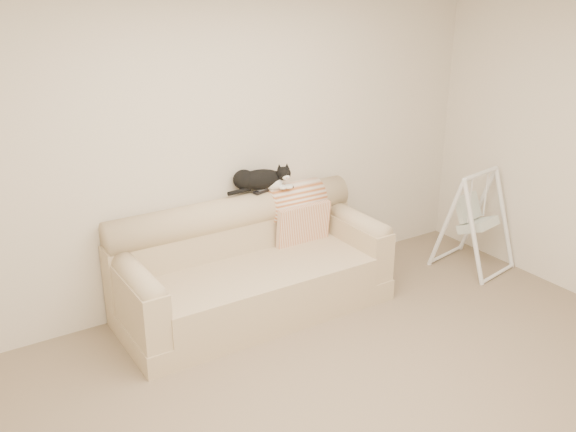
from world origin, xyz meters
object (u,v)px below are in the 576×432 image
object	(u,v)px
remote_a	(263,191)
baby_swing	(475,220)
tuxedo_cat	(260,179)
remote_b	(283,188)
sofa	(250,269)

from	to	relation	value
remote_a	baby_swing	size ratio (longest dim) A/B	0.20
remote_a	tuxedo_cat	world-z (taller)	tuxedo_cat
baby_swing	remote_a	bearing A→B (deg)	160.80
remote_a	baby_swing	world-z (taller)	baby_swing
remote_a	baby_swing	distance (m)	2.05
remote_b	tuxedo_cat	xyz separation A→B (m)	(-0.20, 0.04, 0.10)
sofa	baby_swing	distance (m)	2.20
remote_b	baby_swing	size ratio (longest dim) A/B	0.19
remote_b	tuxedo_cat	bearing A→B (deg)	168.58
remote_a	tuxedo_cat	distance (m)	0.10
remote_a	baby_swing	bearing A→B (deg)	-19.20
tuxedo_cat	sofa	bearing A→B (deg)	-135.11
remote_a	remote_b	world-z (taller)	remote_a
remote_b	tuxedo_cat	size ratio (longest dim) A/B	0.31
sofa	remote_a	size ratio (longest dim) A/B	11.78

